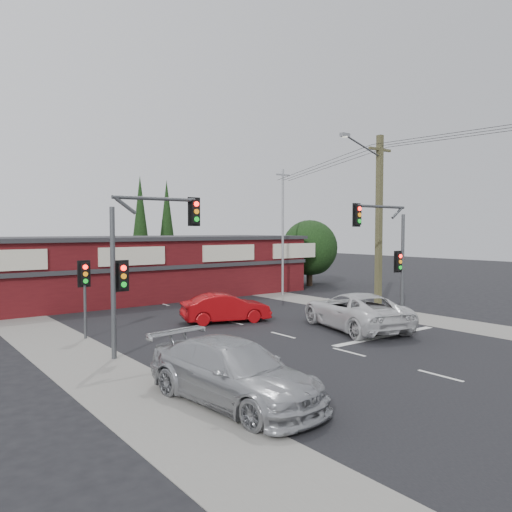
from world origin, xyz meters
TOP-DOWN VIEW (x-y plane):
  - ground at (0.00, 0.00)m, footprint 120.00×120.00m
  - road_strip at (0.00, 5.00)m, footprint 14.00×70.00m
  - verge_left at (-8.50, 5.00)m, footprint 3.00×70.00m
  - verge_right at (8.50, 5.00)m, footprint 3.00×70.00m
  - stop_line at (3.50, -1.50)m, footprint 6.50×0.35m
  - white_suv at (3.61, 0.44)m, footprint 4.48×6.78m
  - silver_suv at (-6.65, -4.37)m, footprint 2.98×5.96m
  - red_sedan at (-0.26, 5.54)m, footprint 4.70×2.83m
  - lane_dashes at (0.00, 7.20)m, footprint 0.12×52.01m
  - shop_building at (-0.99, 16.99)m, footprint 27.30×8.40m
  - tree_cluster at (14.69, 15.44)m, footprint 5.90×5.10m
  - conifer_near at (3.50, 24.00)m, footprint 1.80×1.80m
  - conifer_far at (7.00, 26.00)m, footprint 1.80×1.80m
  - traffic_mast_left at (-6.43, 2.00)m, footprint 3.77×0.27m
  - traffic_mast_right at (6.86, 1.00)m, footprint 3.96×0.27m
  - pedestal_signal at (-7.20, 6.01)m, footprint 0.55×0.27m
  - utility_pole at (8.36, 2.99)m, footprint 4.38×0.59m
  - steel_pole at (9.00, 12.00)m, footprint 1.20×0.16m
  - power_lines at (8.47, -2.47)m, footprint 2.01×29.00m

SIDE VIEW (x-z plane):
  - ground at x=0.00m, z-range 0.00..0.00m
  - road_strip at x=0.00m, z-range 0.00..0.01m
  - verge_left at x=-8.50m, z-range 0.00..0.02m
  - verge_right at x=8.50m, z-range 0.00..0.02m
  - lane_dashes at x=0.00m, z-range 0.01..0.02m
  - stop_line at x=3.50m, z-range 0.01..0.02m
  - red_sedan at x=-0.26m, z-range 0.00..1.46m
  - silver_suv at x=-6.65m, z-range 0.00..1.66m
  - white_suv at x=3.61m, z-range 0.00..1.73m
  - shop_building at x=-0.99m, z-range 0.02..4.25m
  - pedestal_signal at x=-7.20m, z-range 0.72..4.09m
  - tree_cluster at x=14.69m, z-range 0.15..5.65m
  - traffic_mast_left at x=-6.43m, z-range 0.94..6.92m
  - traffic_mast_right at x=6.86m, z-range 0.96..6.93m
  - steel_pole at x=9.00m, z-range 0.20..9.20m
  - utility_pole at x=8.36m, z-range 0.40..10.40m
  - conifer_near at x=3.50m, z-range 0.85..10.10m
  - conifer_far at x=7.00m, z-range 0.85..10.10m
  - power_lines at x=8.47m, z-range 8.43..9.65m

